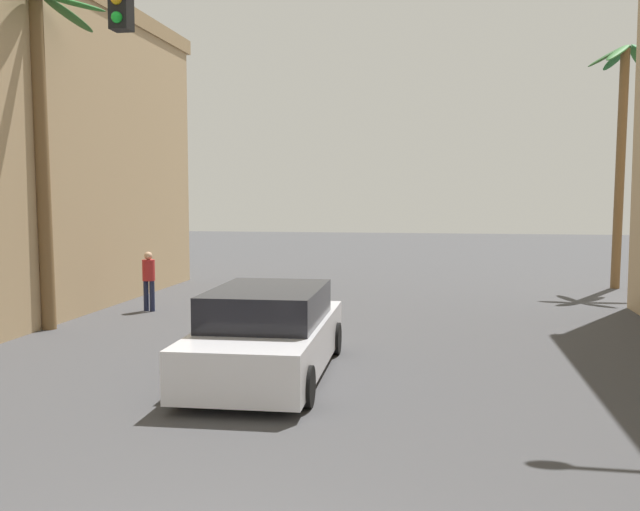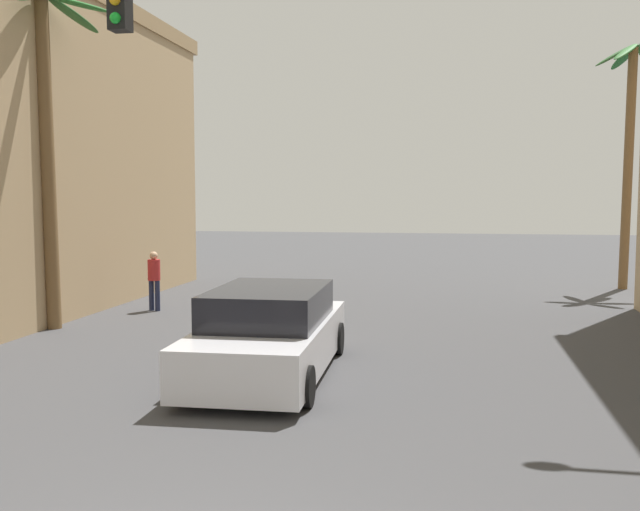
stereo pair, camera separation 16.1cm
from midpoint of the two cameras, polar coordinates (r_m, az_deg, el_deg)
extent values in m
plane|color=#424244|center=(14.99, 3.08, -7.41)|extent=(91.57, 91.57, 0.00)
cube|color=black|center=(9.66, -15.24, 18.95)|extent=(0.24, 0.24, 0.70)
sphere|color=yellow|center=(9.55, -15.60, 19.12)|extent=(0.14, 0.14, 0.14)
sphere|color=green|center=(9.50, -15.57, 17.83)|extent=(0.14, 0.14, 0.14)
cylinder|color=black|center=(14.71, -5.83, -6.39)|extent=(0.24, 0.65, 0.64)
cylinder|color=black|center=(14.35, 1.69, -6.65)|extent=(0.24, 0.65, 0.64)
cylinder|color=black|center=(11.33, -10.56, -9.86)|extent=(0.24, 0.65, 0.64)
cylinder|color=black|center=(10.86, -0.75, -10.43)|extent=(0.24, 0.65, 0.64)
cube|color=silver|center=(12.71, -3.69, -7.06)|extent=(2.17, 5.24, 0.80)
cube|color=black|center=(12.59, -3.71, -3.94)|extent=(1.94, 2.90, 0.60)
cylinder|color=brown|center=(26.06, 23.58, 6.24)|extent=(0.33, 0.63, 8.01)
ellipsoid|color=#22632D|center=(27.08, 23.30, 14.33)|extent=(0.85, 1.43, 0.68)
ellipsoid|color=#305C2D|center=(26.20, 22.71, 14.58)|extent=(1.38, 0.59, 0.82)
ellipsoid|color=#2F6A2D|center=(25.84, 23.45, 14.74)|extent=(1.17, 1.26, 0.76)
cylinder|color=brown|center=(17.98, -20.72, 6.63)|extent=(0.40, 0.41, 7.68)
ellipsoid|color=#28722D|center=(18.12, -18.60, 18.55)|extent=(1.63, 0.50, 0.53)
ellipsoid|color=#30642D|center=(18.92, -18.95, 17.77)|extent=(0.92, 1.58, 0.70)
ellipsoid|color=#26602D|center=(19.17, -22.00, 17.56)|extent=(1.48, 1.22, 0.65)
ellipsoid|color=#24792D|center=(18.30, -23.65, 18.04)|extent=(1.39, 1.30, 0.74)
cylinder|color=#1E233F|center=(20.22, -13.11, -3.12)|extent=(0.14, 0.14, 0.84)
cylinder|color=#1E233F|center=(20.10, -12.65, -3.16)|extent=(0.14, 0.14, 0.84)
cylinder|color=#B22626|center=(20.08, -12.92, -1.13)|extent=(0.41, 0.41, 0.57)
sphere|color=tan|center=(20.04, -12.94, -0.01)|extent=(0.22, 0.22, 0.22)
camera|label=1|loc=(0.08, -89.57, 0.04)|focal=40.00mm
camera|label=2|loc=(0.08, 90.43, -0.04)|focal=40.00mm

